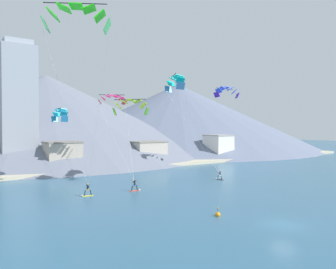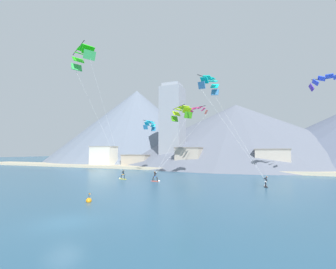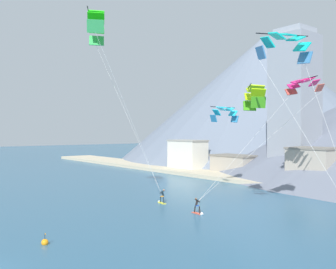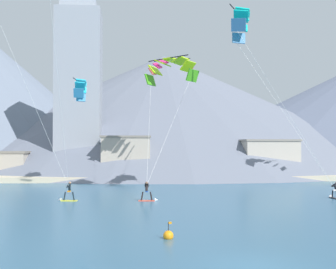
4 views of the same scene
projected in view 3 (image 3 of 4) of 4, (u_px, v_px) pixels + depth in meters
name	position (u px, v px, depth m)	size (l,w,h in m)	color
kitesurfer_near_lead	(198.00, 209.00, 40.06)	(1.76, 0.61, 1.81)	#E54C33
kitesurfer_near_trail	(161.00, 199.00, 46.13)	(1.78, 0.70, 1.78)	yellow
parafoil_kite_near_lead	(303.00, 85.00, 46.59)	(6.14, 16.35, 14.20)	#C04A3C
parafoil_kite_near_trail	(96.00, 25.00, 44.41)	(7.47, 9.38, 21.31)	green
parafoil_kite_mid_center	(286.00, 45.00, 34.43)	(9.75, 5.97, 16.72)	teal
parafoil_kite_distant_high_outer	(225.00, 112.00, 53.21)	(1.47, 5.26, 2.26)	teal
parafoil_kite_distant_mid_solo	(254.00, 95.00, 41.85)	(5.46, 5.07, 2.65)	#3E9B18
race_marker_buoy	(45.00, 242.00, 29.27)	(0.56, 0.56, 1.02)	orange
shore_building_harbour_front	(314.00, 167.00, 58.85)	(7.21, 5.77, 6.34)	#A89E8E
shore_building_quay_east	(235.00, 165.00, 75.91)	(9.21, 5.53, 4.06)	#A89E8E
shore_building_quay_west	(187.00, 155.00, 83.32)	(8.80, 4.92, 6.93)	silver
highrise_tower	(295.00, 105.00, 68.53)	(7.00, 7.00, 27.59)	gray
mountain_peak_west_ridge	(262.00, 99.00, 117.41)	(88.59, 88.59, 38.00)	slate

